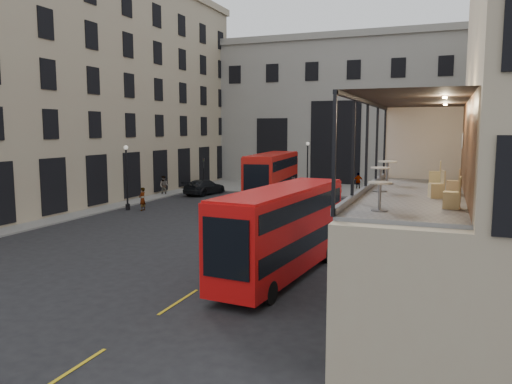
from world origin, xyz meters
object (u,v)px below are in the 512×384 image
(pedestrian_b, at_px, (275,189))
(bus_near, at_px, (283,227))
(car_b, at_px, (327,190))
(car_a, at_px, (246,210))
(car_c, at_px, (204,187))
(pedestrian_d, at_px, (395,183))
(bus_far, at_px, (272,175))
(cafe_table_near, at_px, (380,192))
(cafe_chair_c, at_px, (454,186))
(cafe_table_far, at_px, (387,169))
(cafe_chair_d, at_px, (435,176))
(cafe_chair_a, at_px, (452,199))
(street_lamp_b, at_px, (307,170))
(cyclist, at_px, (281,220))
(pedestrian_e, at_px, (142,199))
(cafe_table_mid, at_px, (380,175))
(cafe_chair_b, at_px, (437,190))
(traffic_light_near, at_px, (293,200))
(pedestrian_a, at_px, (164,186))
(street_lamp_a, at_px, (127,181))
(bicycle, at_px, (216,228))
(traffic_light_far, at_px, (204,172))
(pedestrian_c, at_px, (358,181))

(pedestrian_b, bearing_deg, bus_near, -107.35)
(bus_near, distance_m, car_b, 26.95)
(car_a, xyz_separation_m, car_c, (-9.33, 11.69, 0.06))
(bus_near, relative_size, car_a, 2.46)
(car_c, bearing_deg, pedestrian_d, -141.50)
(bus_far, bearing_deg, cafe_table_near, -66.43)
(cafe_chair_c, bearing_deg, cafe_table_far, 135.88)
(cafe_chair_d, bearing_deg, cafe_chair_a, -85.09)
(street_lamp_b, xyz_separation_m, car_b, (2.71, -2.79, -1.68))
(car_a, bearing_deg, pedestrian_d, 58.51)
(cafe_chair_a, bearing_deg, cafe_chair_c, 88.80)
(cafe_table_near, bearing_deg, cafe_table_far, 94.57)
(car_c, bearing_deg, cafe_chair_d, 140.00)
(cafe_table_near, bearing_deg, cyclist, 115.33)
(pedestrian_e, xyz_separation_m, cafe_table_mid, (21.09, -17.94, 4.17))
(pedestrian_b, distance_m, cafe_chair_b, 34.77)
(traffic_light_near, xyz_separation_m, pedestrian_b, (-7.23, 18.17, -1.62))
(bus_near, bearing_deg, cafe_table_mid, -42.95)
(cafe_chair_b, height_order, cafe_chair_d, cafe_chair_d)
(pedestrian_b, relative_size, cafe_table_near, 2.21)
(pedestrian_a, height_order, cafe_table_near, cafe_table_near)
(bus_far, distance_m, cafe_table_mid, 28.96)
(cafe_chair_b, bearing_deg, street_lamp_a, 142.24)
(car_a, relative_size, bicycle, 2.42)
(street_lamp_a, height_order, cyclist, street_lamp_a)
(bus_near, relative_size, cafe_chair_c, 13.04)
(street_lamp_b, height_order, cafe_table_far, cafe_table_far)
(street_lamp_b, bearing_deg, cafe_table_mid, -71.31)
(bus_far, relative_size, pedestrian_b, 7.10)
(street_lamp_b, distance_m, cafe_chair_c, 36.34)
(traffic_light_far, bearing_deg, cafe_table_far, -51.23)
(bus_near, xyz_separation_m, cafe_chair_b, (6.48, -5.34, 2.58))
(car_a, distance_m, pedestrian_d, 23.62)
(traffic_light_far, relative_size, pedestrian_a, 1.92)
(traffic_light_far, relative_size, bus_near, 0.37)
(cafe_chair_c, height_order, cafe_chair_d, cafe_chair_d)
(car_a, xyz_separation_m, pedestrian_d, (8.56, 22.01, 0.15))
(pedestrian_b, bearing_deg, cyclist, -106.85)
(bicycle, height_order, pedestrian_c, pedestrian_c)
(street_lamp_a, xyz_separation_m, cafe_chair_a, (24.59, -20.75, 2.46))
(car_a, bearing_deg, bicycle, -98.31)
(traffic_light_near, xyz_separation_m, car_a, (-5.18, 5.43, -1.71))
(car_a, distance_m, cafe_chair_c, 22.32)
(street_lamp_b, height_order, cyclist, street_lamp_b)
(bus_far, distance_m, car_a, 8.97)
(car_a, height_order, pedestrian_b, pedestrian_b)
(cafe_table_mid, bearing_deg, cafe_chair_a, -53.87)
(cafe_table_near, relative_size, cafe_table_far, 0.85)
(traffic_light_far, distance_m, bus_far, 8.05)
(car_c, height_order, cafe_chair_b, cafe_chair_b)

